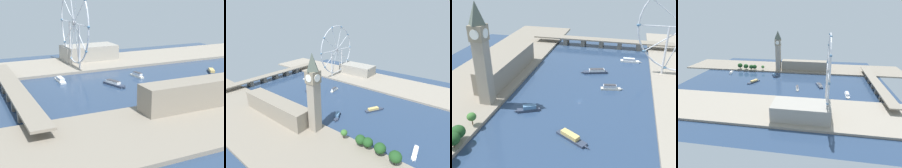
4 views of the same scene
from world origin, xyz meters
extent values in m
plane|color=navy|center=(0.00, 0.00, 0.00)|extent=(396.45, 396.45, 0.00)
cube|color=gray|center=(-113.23, 0.00, 1.50)|extent=(90.00, 520.00, 3.00)
cube|color=gray|center=(113.23, 0.00, 1.50)|extent=(90.00, 520.00, 3.00)
cube|color=gray|center=(-80.59, -27.47, 32.14)|extent=(10.77, 10.77, 58.28)
cube|color=gray|center=(-80.59, -27.47, 67.94)|extent=(12.49, 12.49, 13.33)
pyramid|color=#4C564C|center=(-80.59, -27.47, 84.08)|extent=(11.31, 11.31, 18.94)
cylinder|color=white|center=(-80.59, -21.01, 67.94)|extent=(8.18, 0.50, 8.18)
cylinder|color=white|center=(-80.59, -33.93, 67.94)|extent=(8.18, 0.50, 8.18)
cylinder|color=white|center=(-74.13, -27.47, 67.94)|extent=(0.50, 8.18, 8.18)
cylinder|color=white|center=(-87.05, -27.47, 67.94)|extent=(0.50, 8.18, 8.18)
cube|color=gray|center=(-89.21, 35.30, 14.25)|extent=(22.00, 109.54, 22.50)
cylinder|color=#513823|center=(-75.34, -121.12, 4.93)|extent=(0.80, 0.80, 3.86)
ellipsoid|color=#1E471E|center=(-75.34, -121.12, 11.52)|extent=(11.67, 11.67, 10.50)
cylinder|color=#513823|center=(-72.84, -105.26, 4.62)|extent=(0.80, 0.80, 3.25)
ellipsoid|color=#1E471E|center=(-72.84, -105.26, 10.80)|extent=(11.38, 11.38, 10.24)
cylinder|color=#513823|center=(-71.92, -91.67, 4.59)|extent=(0.80, 0.80, 3.17)
ellipsoid|color=#1E471E|center=(-71.92, -91.67, 10.36)|extent=(10.47, 10.47, 9.42)
cylinder|color=#513823|center=(-72.97, -83.74, 4.61)|extent=(0.80, 0.80, 3.22)
ellipsoid|color=#1E471E|center=(-72.97, -83.74, 10.46)|extent=(10.61, 10.61, 9.55)
cylinder|color=#513823|center=(-74.17, -64.00, 5.37)|extent=(0.80, 0.80, 4.75)
ellipsoid|color=#386B2D|center=(-74.17, -64.00, 10.69)|extent=(7.35, 7.35, 6.62)
torus|color=silver|center=(97.36, 80.89, 57.06)|extent=(100.01, 1.89, 100.01)
cylinder|color=#99999E|center=(97.36, 80.89, 57.06)|extent=(5.89, 3.00, 5.89)
cylinder|color=silver|center=(121.89, 80.89, 57.06)|extent=(49.06, 1.13, 1.13)
cylinder|color=silver|center=(117.20, 80.89, 71.48)|extent=(40.36, 1.13, 29.76)
cylinder|color=silver|center=(104.94, 80.89, 80.39)|extent=(16.24, 1.13, 47.01)
cylinder|color=silver|center=(89.78, 80.89, 80.39)|extent=(16.24, 1.13, 47.01)
cylinder|color=silver|center=(77.51, 80.89, 71.48)|extent=(40.36, 1.13, 29.76)
cylinder|color=silver|center=(72.83, 80.89, 57.06)|extent=(49.06, 1.13, 1.13)
cylinder|color=silver|center=(77.51, 80.89, 42.64)|extent=(40.36, 1.13, 29.76)
cylinder|color=silver|center=(89.78, 80.89, 33.73)|extent=(16.24, 1.13, 47.01)
cylinder|color=silver|center=(104.94, 80.89, 33.73)|extent=(16.24, 1.13, 47.01)
cylinder|color=silver|center=(117.20, 80.89, 42.64)|extent=(40.36, 1.13, 29.76)
ellipsoid|color=teal|center=(146.42, 80.89, 57.06)|extent=(4.80, 3.20, 3.20)
ellipsoid|color=teal|center=(137.05, 80.89, 85.90)|extent=(4.80, 3.20, 3.20)
ellipsoid|color=teal|center=(112.52, 80.89, 103.72)|extent=(4.80, 3.20, 3.20)
ellipsoid|color=teal|center=(82.20, 80.89, 103.72)|extent=(4.80, 3.20, 3.20)
ellipsoid|color=teal|center=(57.67, 80.89, 85.90)|extent=(4.80, 3.20, 3.20)
ellipsoid|color=teal|center=(48.30, 80.89, 57.06)|extent=(4.80, 3.20, 3.20)
ellipsoid|color=teal|center=(57.67, 80.89, 28.22)|extent=(4.80, 3.20, 3.20)
ellipsoid|color=teal|center=(82.20, 80.89, 10.40)|extent=(4.80, 3.20, 3.20)
ellipsoid|color=teal|center=(112.52, 80.89, 10.40)|extent=(4.80, 3.20, 3.20)
ellipsoid|color=teal|center=(137.05, 80.89, 28.22)|extent=(4.80, 3.20, 3.20)
cylinder|color=silver|center=(114.53, 80.89, 30.03)|extent=(2.40, 2.40, 54.06)
cylinder|color=silver|center=(80.19, 80.89, 30.03)|extent=(2.40, 2.40, 54.06)
cube|color=gray|center=(130.45, 49.04, 12.78)|extent=(37.51, 73.89, 19.56)
cube|color=gray|center=(0.00, 172.33, 10.76)|extent=(208.45, 17.48, 2.00)
cube|color=#70685B|center=(-54.58, 172.33, 4.88)|extent=(6.00, 15.73, 9.76)
cube|color=#70685B|center=(-27.29, 172.33, 4.88)|extent=(6.00, 15.73, 9.76)
cube|color=#70685B|center=(0.00, 172.33, 4.88)|extent=(6.00, 15.73, 9.76)
cube|color=#70685B|center=(27.29, 172.33, 4.88)|extent=(6.00, 15.73, 9.76)
cube|color=#70685B|center=(54.58, 172.33, 4.88)|extent=(6.00, 15.73, 9.76)
cube|color=#2D384C|center=(-40.67, -28.52, 1.11)|extent=(20.50, 13.88, 2.23)
cone|color=#2D384C|center=(-51.14, -33.65, 1.11)|extent=(4.23, 3.59, 2.23)
cube|color=teal|center=(-39.76, -28.08, 3.89)|extent=(12.35, 9.28, 3.32)
cube|color=#2D384C|center=(5.25, -59.17, 0.97)|extent=(26.17, 18.77, 1.95)
cone|color=#2D384C|center=(18.70, -67.09, 0.97)|extent=(5.16, 4.13, 1.95)
cube|color=#DBB766|center=(4.09, -58.48, 3.44)|extent=(15.93, 12.20, 2.99)
cube|color=white|center=(43.65, 117.00, 1.02)|extent=(23.69, 6.52, 2.04)
cone|color=white|center=(57.38, 117.13, 1.02)|extent=(4.27, 2.07, 2.04)
cube|color=silver|center=(42.47, 116.99, 3.62)|extent=(14.70, 5.43, 3.17)
cube|color=white|center=(-47.01, -131.33, 0.92)|extent=(20.19, 7.01, 1.85)
cone|color=white|center=(-58.40, -132.89, 0.92)|extent=(3.78, 2.31, 1.85)
cube|color=white|center=(-46.03, -131.20, 3.26)|extent=(14.43, 5.54, 2.82)
cube|color=#2D384C|center=(5.47, 70.42, 1.13)|extent=(28.38, 14.40, 2.26)
cone|color=#2D384C|center=(-9.90, 65.69, 1.13)|extent=(5.43, 3.63, 2.26)
cube|color=white|center=(6.79, 70.82, 3.51)|extent=(18.65, 10.50, 2.49)
cube|color=#38383D|center=(6.79, 70.82, 5.00)|extent=(16.87, 9.73, 0.50)
cube|color=beige|center=(26.64, 31.18, 0.92)|extent=(20.62, 7.93, 1.85)
cone|color=beige|center=(38.17, 33.11, 0.92)|extent=(3.88, 2.42, 1.85)
cube|color=silver|center=(25.64, 31.02, 3.50)|extent=(13.76, 6.07, 3.31)
cube|color=#38383D|center=(25.64, 31.02, 5.43)|extent=(12.41, 5.66, 0.56)
camera|label=1|loc=(-303.61, 218.42, 98.50)|focal=54.69mm
camera|label=2|loc=(-205.74, -158.35, 129.90)|focal=29.06mm
camera|label=3|loc=(39.09, -216.71, 124.28)|focal=42.43mm
camera|label=4|loc=(347.37, 69.99, 129.21)|focal=30.65mm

